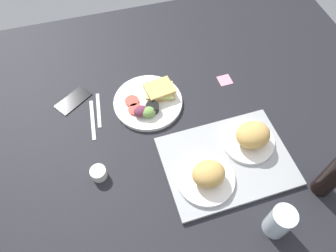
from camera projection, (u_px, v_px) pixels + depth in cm
name	position (u px, v px, depth cm)	size (l,w,h in cm)	color
ground_plane	(171.00, 126.00, 124.29)	(190.00, 150.00, 3.00)	black
serving_tray	(227.00, 161.00, 113.38)	(45.00, 33.00, 1.60)	#9EA0A3
bread_plate_near	(251.00, 137.00, 113.33)	(19.48, 19.48, 9.83)	white
bread_plate_far	(207.00, 176.00, 105.71)	(20.13, 20.13, 9.00)	white
plate_with_salad	(150.00, 101.00, 127.08)	(27.86, 27.86, 5.40)	white
drinking_glass	(279.00, 222.00, 95.86)	(7.54, 7.54, 12.85)	silver
soda_bottle	(333.00, 176.00, 99.94)	(6.40, 6.40, 20.51)	black
espresso_cup	(99.00, 173.00, 109.47)	(5.60, 5.60, 4.00)	silver
fork	(99.00, 110.00, 126.52)	(17.00, 1.40, 0.50)	#B7B7BC
knife	(93.00, 119.00, 123.97)	(19.00, 1.40, 0.50)	#B7B7BC
cell_phone	(73.00, 100.00, 129.07)	(14.40, 7.20, 0.80)	black
sticky_note	(225.00, 80.00, 135.47)	(5.60, 5.60, 0.12)	pink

